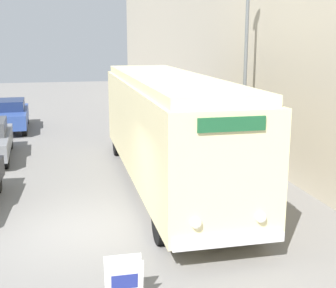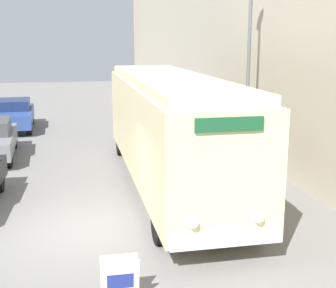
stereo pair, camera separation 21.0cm
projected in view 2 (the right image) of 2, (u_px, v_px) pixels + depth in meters
The scene contains 6 objects.
ground_plane at pixel (73, 229), 11.33m from camera, with size 80.00×80.00×0.00m, color slate.
building_wall_right at pixel (225, 42), 21.31m from camera, with size 0.30×60.00×8.71m.
vintage_bus at pixel (169, 125), 14.38m from camera, with size 2.47×11.33×3.43m.
sign_board at pixel (120, 281), 8.14m from camera, with size 0.66×0.32×0.83m.
streetlamp at pixel (249, 42), 15.84m from camera, with size 0.36×0.36×6.87m.
parked_car_far at pixel (14, 114), 23.51m from camera, with size 1.94×4.62×1.52m.
Camera 2 is at (0.11, -10.83, 4.53)m, focal length 50.00 mm.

